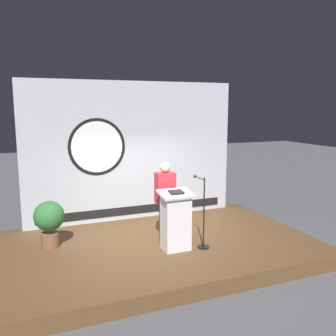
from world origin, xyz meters
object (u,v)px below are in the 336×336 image
podium (176,221)px  speaker_person (165,201)px  potted_plant (49,220)px  microphone_stand (202,222)px

podium → speaker_person: speaker_person is taller
podium → potted_plant: 2.54m
podium → microphone_stand: microphone_stand is taller
podium → speaker_person: 0.56m
speaker_person → microphone_stand: speaker_person is taller
podium → speaker_person: bearing=93.4°
speaker_person → microphone_stand: (0.58, -0.57, -0.36)m
podium → microphone_stand: bearing=-9.4°
potted_plant → podium: bearing=-24.9°
speaker_person → microphone_stand: bearing=-44.8°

